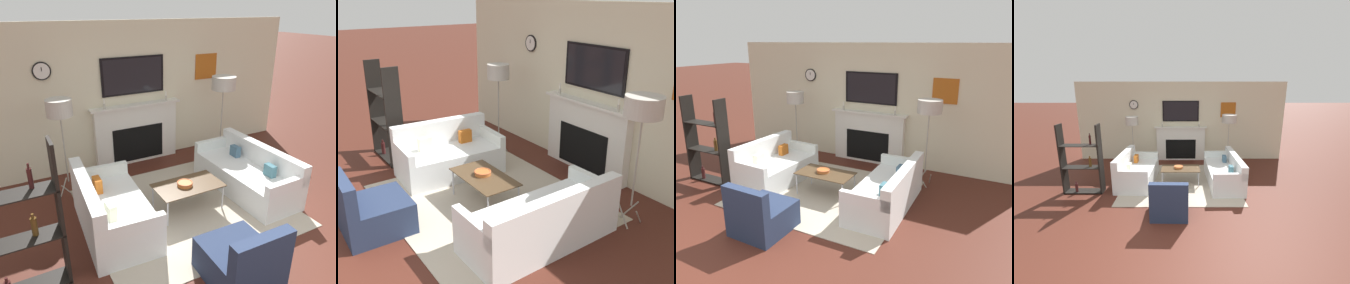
# 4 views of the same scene
# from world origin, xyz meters

# --- Properties ---
(ground_plane) EXTENTS (60.00, 60.00, 0.00)m
(ground_plane) POSITION_xyz_m (0.00, 0.00, 0.00)
(ground_plane) COLOR #481F16
(fireplace_wall) EXTENTS (7.12, 0.28, 2.70)m
(fireplace_wall) POSITION_xyz_m (0.00, 4.51, 1.21)
(fireplace_wall) COLOR beige
(fireplace_wall) RESTS_ON ground_plane
(area_rug) EXTENTS (3.00, 2.64, 0.01)m
(area_rug) POSITION_xyz_m (0.00, 2.49, 0.01)
(area_rug) COLOR #B1A490
(area_rug) RESTS_ON ground_plane
(couch_left) EXTENTS (0.96, 1.67, 0.84)m
(couch_left) POSITION_xyz_m (-1.20, 2.49, 0.30)
(couch_left) COLOR silver
(couch_left) RESTS_ON ground_plane
(couch_right) EXTENTS (0.84, 1.90, 0.77)m
(couch_right) POSITION_xyz_m (1.19, 2.49, 0.28)
(couch_right) COLOR silver
(couch_right) RESTS_ON ground_plane
(armchair) EXTENTS (0.76, 0.82, 0.81)m
(armchair) POSITION_xyz_m (-0.20, 0.93, 0.27)
(armchair) COLOR #222E49
(armchair) RESTS_ON ground_plane
(coffee_table) EXTENTS (1.03, 0.57, 0.43)m
(coffee_table) POSITION_xyz_m (0.01, 2.44, 0.40)
(coffee_table) COLOR #4C3823
(coffee_table) RESTS_ON ground_plane
(decorative_bowl) EXTENTS (0.24, 0.24, 0.06)m
(decorative_bowl) POSITION_xyz_m (-0.05, 2.45, 0.46)
(decorative_bowl) COLOR #BB612B
(decorative_bowl) RESTS_ON coffee_table
(floor_lamp_left) EXTENTS (0.39, 0.39, 1.65)m
(floor_lamp_left) POSITION_xyz_m (-1.52, 3.71, 1.48)
(floor_lamp_left) COLOR #9E998E
(floor_lamp_left) RESTS_ON ground_plane
(floor_lamp_right) EXTENTS (0.46, 0.46, 1.71)m
(floor_lamp_right) POSITION_xyz_m (1.52, 3.71, 1.55)
(floor_lamp_right) COLOR #9E998E
(floor_lamp_right) RESTS_ON ground_plane
(shelf_unit) EXTENTS (0.95, 0.28, 1.71)m
(shelf_unit) POSITION_xyz_m (-2.37, 1.90, 0.79)
(shelf_unit) COLOR black
(shelf_unit) RESTS_ON ground_plane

